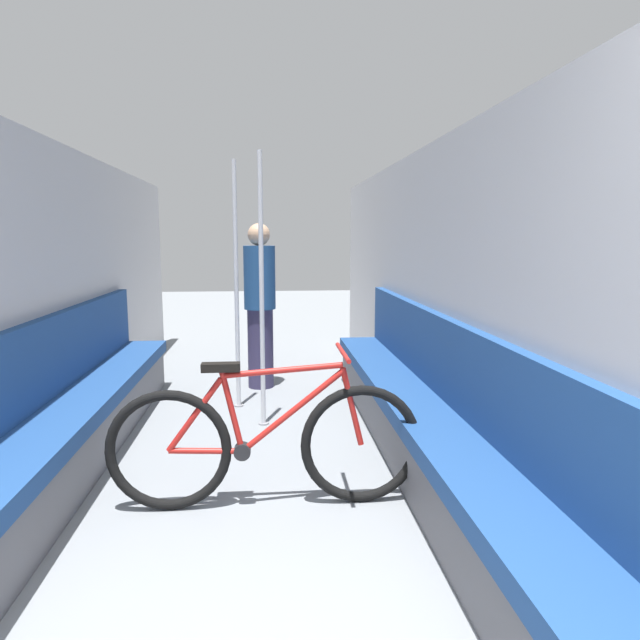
% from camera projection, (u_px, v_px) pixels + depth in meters
% --- Properties ---
extents(wall_left, '(0.10, 8.99, 2.10)m').
position_uv_depth(wall_left, '(6.00, 309.00, 3.21)').
color(wall_left, '#B2B2B7').
rests_on(wall_left, ground).
extents(wall_right, '(0.10, 8.99, 2.10)m').
position_uv_depth(wall_right, '(465.00, 304.00, 3.45)').
color(wall_right, '#B2B2B7').
rests_on(wall_right, ground).
extents(bench_seat_row_left, '(0.42, 4.57, 0.95)m').
position_uv_depth(bench_seat_row_left, '(56.00, 434.00, 3.32)').
color(bench_seat_row_left, '#5B5B60').
rests_on(bench_seat_row_left, ground).
extents(bench_seat_row_right, '(0.42, 4.57, 0.95)m').
position_uv_depth(bench_seat_row_right, '(425.00, 423.00, 3.52)').
color(bench_seat_row_right, '#5B5B60').
rests_on(bench_seat_row_right, ground).
extents(bicycle, '(1.69, 0.46, 0.85)m').
position_uv_depth(bicycle, '(266.00, 444.00, 3.05)').
color(bicycle, black).
rests_on(bicycle, ground).
extents(grab_pole_near, '(0.08, 0.08, 2.08)m').
position_uv_depth(grab_pole_near, '(262.00, 295.00, 4.30)').
color(grab_pole_near, gray).
rests_on(grab_pole_near, ground).
extents(grab_pole_far, '(0.08, 0.08, 2.08)m').
position_uv_depth(grab_pole_far, '(236.00, 290.00, 4.78)').
color(grab_pole_far, gray).
rests_on(grab_pole_far, ground).
extents(passenger_standing, '(0.30, 0.30, 1.58)m').
position_uv_depth(passenger_standing, '(260.00, 304.00, 5.45)').
color(passenger_standing, '#332D4C').
rests_on(passenger_standing, ground).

